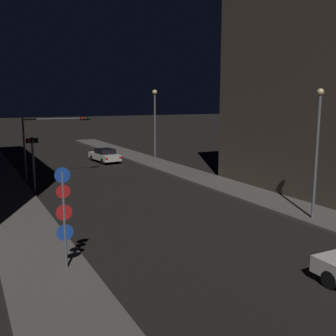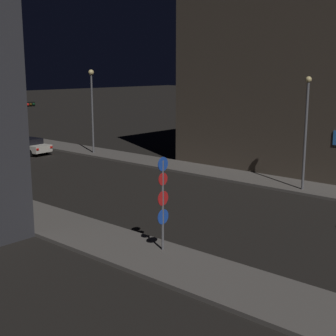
{
  "view_description": "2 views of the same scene",
  "coord_description": "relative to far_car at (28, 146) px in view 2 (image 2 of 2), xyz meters",
  "views": [
    {
      "loc": [
        -9.66,
        -1.16,
        6.41
      ],
      "look_at": [
        0.9,
        19.12,
        2.42
      ],
      "focal_mm": 41.97,
      "sensor_mm": 36.0,
      "label": 1
    },
    {
      "loc": [
        -20.53,
        0.47,
        7.4
      ],
      "look_at": [
        0.89,
        19.22,
        1.56
      ],
      "focal_mm": 51.72,
      "sensor_mm": 36.0,
      "label": 2
    }
  ],
  "objects": [
    {
      "name": "street_lamp_near_block",
      "position": [
        3.45,
        -24.41,
        3.43
      ],
      "size": [
        0.36,
        0.36,
        6.81
      ],
      "color": "slate",
      "rests_on": "sidewalk_right"
    },
    {
      "name": "far_car",
      "position": [
        0.0,
        0.0,
        0.0
      ],
      "size": [
        2.22,
        4.6,
        1.42
      ],
      "color": "silver",
      "rests_on": "ground_plane"
    },
    {
      "name": "building_facade_right",
      "position": [
        11.02,
        -22.49,
        8.11
      ],
      "size": [
        10.54,
        20.53,
        17.69
      ],
      "color": "#473D33",
      "rests_on": "ground_plane"
    },
    {
      "name": "sidewalk_right",
      "position": [
        4.22,
        -8.58,
        -0.65
      ],
      "size": [
        3.15,
        62.13,
        0.16
      ],
      "primitive_type": "cube",
      "color": "#5B5651",
      "rests_on": "ground_plane"
    },
    {
      "name": "street_lamp_far_block",
      "position": [
        3.63,
        -4.55,
        4.15
      ],
      "size": [
        0.47,
        0.47,
        7.19
      ],
      "color": "slate",
      "rests_on": "sidewalk_right"
    },
    {
      "name": "sign_pole_left",
      "position": [
        -9.75,
        -24.72,
        1.59
      ],
      "size": [
        0.62,
        0.1,
        3.85
      ],
      "color": "slate",
      "rests_on": "sidewalk_left"
    }
  ]
}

